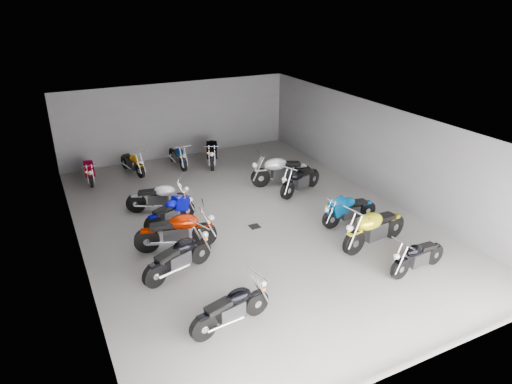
# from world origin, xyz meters

# --- Properties ---
(ground) EXTENTS (14.00, 14.00, 0.00)m
(ground) POSITION_xyz_m (0.00, 0.00, 0.00)
(ground) COLOR gray
(ground) RESTS_ON ground
(wall_back) EXTENTS (10.00, 0.10, 3.20)m
(wall_back) POSITION_xyz_m (0.00, 7.00, 1.60)
(wall_back) COLOR slate
(wall_back) RESTS_ON ground
(wall_left) EXTENTS (0.10, 14.00, 3.20)m
(wall_left) POSITION_xyz_m (-5.00, 0.00, 1.60)
(wall_left) COLOR slate
(wall_left) RESTS_ON ground
(wall_right) EXTENTS (0.10, 14.00, 3.20)m
(wall_right) POSITION_xyz_m (5.00, 0.00, 1.60)
(wall_right) COLOR slate
(wall_right) RESTS_ON ground
(ceiling) EXTENTS (10.00, 14.00, 0.04)m
(ceiling) POSITION_xyz_m (0.00, 0.00, 3.22)
(ceiling) COLOR black
(ceiling) RESTS_ON wall_back
(drain_grate) EXTENTS (0.32, 0.32, 0.01)m
(drain_grate) POSITION_xyz_m (0.00, -0.50, 0.01)
(drain_grate) COLOR black
(drain_grate) RESTS_ON ground
(motorcycle_left_a) EXTENTS (1.97, 0.52, 0.87)m
(motorcycle_left_a) POSITION_xyz_m (-2.46, -4.37, 0.47)
(motorcycle_left_a) COLOR black
(motorcycle_left_a) RESTS_ON ground
(motorcycle_left_c) EXTENTS (2.01, 0.87, 0.92)m
(motorcycle_left_c) POSITION_xyz_m (-2.86, -1.94, 0.50)
(motorcycle_left_c) COLOR black
(motorcycle_left_c) RESTS_ON ground
(motorcycle_left_d) EXTENTS (2.27, 0.71, 1.01)m
(motorcycle_left_d) POSITION_xyz_m (-2.52, -0.70, 0.55)
(motorcycle_left_d) COLOR black
(motorcycle_left_d) RESTS_ON ground
(motorcycle_left_e) EXTENTS (1.78, 0.76, 0.82)m
(motorcycle_left_e) POSITION_xyz_m (-2.27, 0.74, 0.45)
(motorcycle_left_e) COLOR black
(motorcycle_left_e) RESTS_ON ground
(motorcycle_left_f) EXTENTS (1.99, 0.95, 0.93)m
(motorcycle_left_f) POSITION_xyz_m (-2.32, 1.84, 0.51)
(motorcycle_left_f) COLOR black
(motorcycle_left_f) RESTS_ON ground
(motorcycle_right_a) EXTENTS (1.88, 0.41, 0.83)m
(motorcycle_right_a) POSITION_xyz_m (2.67, -4.55, 0.45)
(motorcycle_right_a) COLOR black
(motorcycle_right_a) RESTS_ON ground
(motorcycle_right_b) EXTENTS (2.38, 0.59, 1.05)m
(motorcycle_right_b) POSITION_xyz_m (2.50, -3.03, 0.57)
(motorcycle_right_b) COLOR black
(motorcycle_right_b) RESTS_ON ground
(motorcycle_right_c) EXTENTS (1.98, 0.39, 0.87)m
(motorcycle_right_c) POSITION_xyz_m (2.72, -1.61, 0.48)
(motorcycle_right_c) COLOR black
(motorcycle_right_c) RESTS_ON ground
(motorcycle_right_e) EXTENTS (2.04, 0.92, 0.94)m
(motorcycle_right_e) POSITION_xyz_m (2.60, 1.10, 0.51)
(motorcycle_right_e) COLOR black
(motorcycle_right_e) RESTS_ON ground
(motorcycle_right_f) EXTENTS (2.35, 0.65, 1.04)m
(motorcycle_right_f) POSITION_xyz_m (2.36, 2.07, 0.57)
(motorcycle_right_f) COLOR black
(motorcycle_right_f) RESTS_ON ground
(motorcycle_back_a) EXTENTS (0.40, 1.90, 0.83)m
(motorcycle_back_a) POSITION_xyz_m (-4.00, 5.60, 0.45)
(motorcycle_back_a) COLOR black
(motorcycle_back_a) RESTS_ON ground
(motorcycle_back_b) EXTENTS (0.58, 1.86, 0.83)m
(motorcycle_back_b) POSITION_xyz_m (-2.33, 5.71, 0.45)
(motorcycle_back_b) COLOR black
(motorcycle_back_b) RESTS_ON ground
(motorcycle_back_c) EXTENTS (0.38, 1.91, 0.84)m
(motorcycle_back_c) POSITION_xyz_m (-0.48, 5.65, 0.46)
(motorcycle_back_c) COLOR black
(motorcycle_back_c) RESTS_ON ground
(motorcycle_back_d) EXTENTS (0.99, 2.18, 1.01)m
(motorcycle_back_d) POSITION_xyz_m (0.89, 5.30, 0.55)
(motorcycle_back_d) COLOR black
(motorcycle_back_d) RESTS_ON ground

